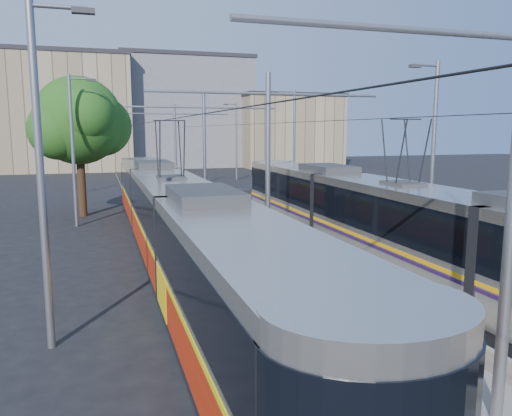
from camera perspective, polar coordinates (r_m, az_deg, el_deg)
name	(u,v)px	position (r m, az deg, el deg)	size (l,w,h in m)	color
ground	(372,341)	(13.02, 13.16, -14.58)	(160.00, 160.00, 0.00)	black
platform	(216,219)	(28.36, -4.55, -1.29)	(4.00, 50.00, 0.30)	gray
tactile_strip_left	(191,218)	(28.05, -7.45, -1.13)	(0.70, 50.00, 0.01)	gray
tactile_strip_right	(241,215)	(28.69, -1.74, -0.83)	(0.70, 50.00, 0.01)	gray
rails	(216,222)	(28.38, -4.55, -1.56)	(8.71, 70.00, 0.03)	gray
tram_left	(172,219)	(19.67, -9.57, -1.29)	(2.43, 31.57, 5.50)	black
tram_right	(401,227)	(17.87, 16.23, -2.04)	(2.43, 28.84, 5.50)	black
catenary	(228,143)	(25.16, -3.20, 7.46)	(9.20, 70.00, 7.00)	slate
street_lamps	(201,146)	(31.85, -6.28, 7.09)	(15.18, 38.22, 8.00)	slate
shelter	(242,211)	(23.11, -1.64, -0.38)	(0.63, 0.99, 2.14)	black
tree	(84,122)	(31.79, -19.01, 9.24)	(5.71, 5.28, 8.29)	#382314
building_left	(66,113)	(70.35, -20.93, 10.12)	(16.32, 12.24, 14.79)	tan
building_centre	(183,113)	(75.26, -8.31, 10.74)	(18.36, 14.28, 15.47)	slate
building_right	(287,131)	(73.09, 3.55, 8.83)	(14.28, 10.20, 10.24)	tan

